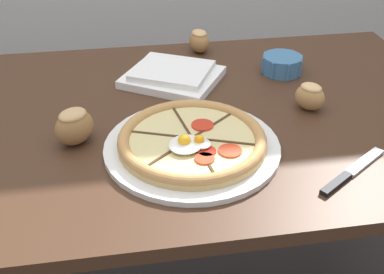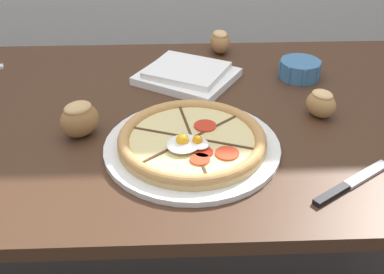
{
  "view_description": "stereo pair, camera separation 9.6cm",
  "coord_description": "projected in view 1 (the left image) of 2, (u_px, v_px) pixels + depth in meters",
  "views": [
    {
      "loc": [
        -0.03,
        -0.94,
        1.29
      ],
      "look_at": [
        0.1,
        -0.15,
        0.76
      ],
      "focal_mm": 45.0,
      "sensor_mm": 36.0,
      "label": 1
    },
    {
      "loc": [
        0.06,
        -0.95,
        1.29
      ],
      "look_at": [
        0.1,
        -0.15,
        0.76
      ],
      "focal_mm": 45.0,
      "sensor_mm": 36.0,
      "label": 2
    }
  ],
  "objects": [
    {
      "name": "bread_piece_far",
      "position": [
        74.0,
        126.0,
        0.98
      ],
      "size": [
        0.11,
        0.1,
        0.08
      ],
      "rotation": [
        0.0,
        0.0,
        0.68
      ],
      "color": "olive",
      "rests_on": "dining_table"
    },
    {
      "name": "bread_piece_near",
      "position": [
        199.0,
        41.0,
        1.38
      ],
      "size": [
        0.07,
        0.08,
        0.07
      ],
      "rotation": [
        0.0,
        0.0,
        1.85
      ],
      "color": "#A3703D",
      "rests_on": "dining_table"
    },
    {
      "name": "ramekin_bowl",
      "position": [
        282.0,
        64.0,
        1.27
      ],
      "size": [
        0.11,
        0.11,
        0.05
      ],
      "color": "teal",
      "rests_on": "dining_table"
    },
    {
      "name": "bread_piece_mid",
      "position": [
        310.0,
        96.0,
        1.1
      ],
      "size": [
        0.09,
        0.09,
        0.06
      ],
      "rotation": [
        0.0,
        0.0,
        2.28
      ],
      "color": "#B27F47",
      "rests_on": "dining_table"
    },
    {
      "name": "napkin_folded",
      "position": [
        172.0,
        75.0,
        1.23
      ],
      "size": [
        0.29,
        0.28,
        0.04
      ],
      "rotation": [
        0.0,
        0.0,
        -0.55
      ],
      "color": "white",
      "rests_on": "dining_table"
    },
    {
      "name": "pizza",
      "position": [
        192.0,
        142.0,
        0.97
      ],
      "size": [
        0.36,
        0.36,
        0.05
      ],
      "color": "white",
      "rests_on": "dining_table"
    },
    {
      "name": "knife_spare",
      "position": [
        352.0,
        171.0,
        0.91
      ],
      "size": [
        0.18,
        0.13,
        0.01
      ],
      "rotation": [
        0.0,
        0.0,
        0.6
      ],
      "color": "silver",
      "rests_on": "dining_table"
    },
    {
      "name": "dining_table",
      "position": [
        142.0,
        150.0,
        1.14
      ],
      "size": [
        1.54,
        0.82,
        0.73
      ],
      "color": "#422819",
      "rests_on": "ground_plane"
    }
  ]
}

